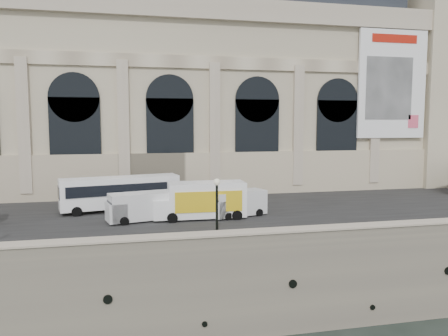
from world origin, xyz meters
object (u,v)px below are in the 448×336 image
Objects in this scene: van_b at (235,204)px; van_c at (137,207)px; bus_left at (121,192)px; box_truck at (201,201)px; lamp_right at (217,212)px.

van_b is 8.52m from van_c.
bus_left is 8.57m from box_truck.
van_c is at bearing -73.94° from bus_left.
lamp_right reaches higher than van_b.
lamp_right is at bearing -92.11° from box_truck.
bus_left is at bearing 153.38° from van_b.
van_b is at bearing 1.08° from box_truck.
van_b is 0.69× the size of box_truck.
van_c reaches higher than van_b.
box_truck is at bearing 87.89° from lamp_right.
lamp_right is (-3.34, -8.29, 1.09)m from van_b.
van_b is (9.96, -4.99, -0.64)m from bus_left.
van_b is at bearing 0.12° from van_c.
bus_left reaches higher than box_truck.
box_truck is 8.26m from lamp_right.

